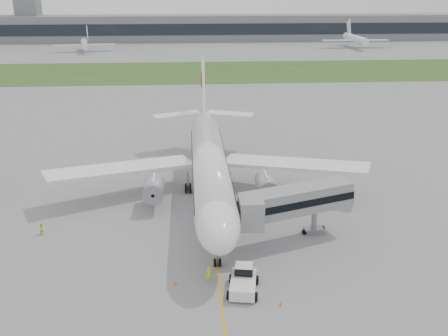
{
  "coord_description": "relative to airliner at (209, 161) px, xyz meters",
  "views": [
    {
      "loc": [
        -2.85,
        -64.22,
        30.0
      ],
      "look_at": [
        1.98,
        2.0,
        5.57
      ],
      "focal_mm": 40.0,
      "sensor_mm": 36.0,
      "label": 1
    }
  ],
  "objects": [
    {
      "name": "ground",
      "position": [
        0.0,
        -4.87,
        -5.66
      ],
      "size": [
        600.0,
        600.0,
        0.0
      ],
      "primitive_type": "plane",
      "color": "gray",
      "rests_on": "ground"
    },
    {
      "name": "apron_markings",
      "position": [
        0.0,
        -9.87,
        -5.66
      ],
      "size": [
        70.0,
        70.0,
        0.04
      ],
      "primitive_type": null,
      "color": "orange",
      "rests_on": "ground"
    },
    {
      "name": "grass_strip",
      "position": [
        0.0,
        115.13,
        -5.65
      ],
      "size": [
        600.0,
        50.0,
        0.02
      ],
      "primitive_type": "cube",
      "color": "#29491B",
      "rests_on": "ground"
    },
    {
      "name": "terminal_building",
      "position": [
        0.0,
        225.0,
        1.34
      ],
      "size": [
        320.0,
        22.3,
        14.0
      ],
      "color": "gray",
      "rests_on": "ground"
    },
    {
      "name": "control_tower",
      "position": [
        -90.0,
        227.13,
        -5.66
      ],
      "size": [
        12.0,
        12.0,
        56.0
      ],
      "primitive_type": null,
      "color": "gray",
      "rests_on": "ground"
    },
    {
      "name": "airliner",
      "position": [
        0.0,
        0.0,
        0.0
      ],
      "size": [
        48.13,
        53.95,
        17.88
      ],
      "color": "white",
      "rests_on": "ground"
    },
    {
      "name": "pushback_tug",
      "position": [
        2.42,
        -24.69,
        -4.58
      ],
      "size": [
        3.76,
        4.98,
        2.36
      ],
      "rotation": [
        0.0,
        0.0,
        -0.17
      ],
      "color": "white",
      "rests_on": "ground"
    },
    {
      "name": "jet_bridge",
      "position": [
        9.2,
        -14.68,
        -0.38
      ],
      "size": [
        14.93,
        8.93,
        7.14
      ],
      "rotation": [
        0.0,
        0.0,
        0.34
      ],
      "color": "gray",
      "rests_on": "ground"
    },
    {
      "name": "safety_cone_left",
      "position": [
        -4.71,
        -23.43,
        -5.41
      ],
      "size": [
        0.37,
        0.37,
        0.51
      ],
      "primitive_type": "cone",
      "color": "orange",
      "rests_on": "ground"
    },
    {
      "name": "safety_cone_right",
      "position": [
        5.79,
        -27.81,
        -5.41
      ],
      "size": [
        0.36,
        0.36,
        0.5
      ],
      "primitive_type": "cone",
      "color": "orange",
      "rests_on": "ground"
    },
    {
      "name": "ground_crew_near",
      "position": [
        -1.14,
        -23.15,
        -4.71
      ],
      "size": [
        0.79,
        0.62,
        1.9
      ],
      "primitive_type": "imported",
      "rotation": [
        0.0,
        0.0,
        3.4
      ],
      "color": "#D0ED27",
      "rests_on": "ground"
    },
    {
      "name": "ground_crew_far",
      "position": [
        -21.87,
        -10.57,
        -4.88
      ],
      "size": [
        0.87,
        0.95,
        1.57
      ],
      "primitive_type": "imported",
      "rotation": [
        0.0,
        0.0,
        1.1
      ],
      "color": "#D0EF27",
      "rests_on": "ground"
    },
    {
      "name": "distant_aircraft_left",
      "position": [
        -51.53,
        177.89,
        -5.66
      ],
      "size": [
        33.19,
        30.57,
        10.96
      ],
      "primitive_type": null,
      "rotation": [
        0.0,
        0.0,
        0.2
      ],
      "color": "white",
      "rests_on": "ground"
    },
    {
      "name": "distant_aircraft_right",
      "position": [
        82.11,
        183.9,
        -5.66
      ],
      "size": [
        34.07,
        30.17,
        12.86
      ],
      "primitive_type": null,
      "rotation": [
        0.0,
        0.0,
        0.01
      ],
      "color": "white",
      "rests_on": "ground"
    }
  ]
}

